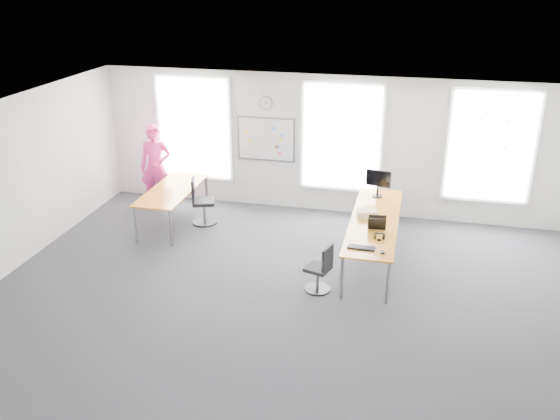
% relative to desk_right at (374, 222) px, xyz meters
% --- Properties ---
extents(floor, '(10.00, 10.00, 0.00)m').
position_rel_desk_right_xyz_m(floor, '(-1.22, -1.89, -0.73)').
color(floor, '#2A2A30').
rests_on(floor, ground).
extents(ceiling, '(10.00, 10.00, 0.00)m').
position_rel_desk_right_xyz_m(ceiling, '(-1.22, -1.89, 2.27)').
color(ceiling, white).
rests_on(ceiling, ground).
extents(wall_back, '(10.00, 0.00, 10.00)m').
position_rel_desk_right_xyz_m(wall_back, '(-1.22, 2.11, 0.77)').
color(wall_back, silver).
rests_on(wall_back, ground).
extents(wall_front, '(10.00, 0.00, 10.00)m').
position_rel_desk_right_xyz_m(wall_front, '(-1.22, -5.89, 0.77)').
color(wall_front, silver).
rests_on(wall_front, ground).
extents(wall_left, '(0.00, 10.00, 10.00)m').
position_rel_desk_right_xyz_m(wall_left, '(-6.22, -1.89, 0.77)').
color(wall_left, silver).
rests_on(wall_left, ground).
extents(window_left, '(1.60, 0.06, 2.20)m').
position_rel_desk_right_xyz_m(window_left, '(-4.22, 2.08, 0.97)').
color(window_left, silver).
rests_on(window_left, wall_back).
extents(window_mid, '(1.60, 0.06, 2.20)m').
position_rel_desk_right_xyz_m(window_mid, '(-0.92, 2.08, 0.97)').
color(window_mid, silver).
rests_on(window_mid, wall_back).
extents(window_right, '(1.60, 0.06, 2.20)m').
position_rel_desk_right_xyz_m(window_right, '(2.08, 2.08, 0.97)').
color(window_right, silver).
rests_on(window_right, wall_back).
extents(desk_right, '(0.86, 3.22, 0.78)m').
position_rel_desk_right_xyz_m(desk_right, '(0.00, 0.00, 0.00)').
color(desk_right, gold).
rests_on(desk_right, ground).
extents(desk_left, '(0.86, 2.15, 0.78)m').
position_rel_desk_right_xyz_m(desk_left, '(-4.21, 0.64, -0.01)').
color(desk_left, gold).
rests_on(desk_left, ground).
extents(chair_right, '(0.47, 0.47, 0.84)m').
position_rel_desk_right_xyz_m(chair_right, '(-0.75, -1.39, -0.37)').
color(chair_right, black).
rests_on(chair_right, ground).
extents(chair_left, '(0.57, 0.57, 0.99)m').
position_rel_desk_right_xyz_m(chair_left, '(-3.67, 0.81, -0.30)').
color(chair_left, black).
rests_on(chair_left, ground).
extents(person, '(0.77, 0.59, 1.89)m').
position_rel_desk_right_xyz_m(person, '(-4.92, 1.44, 0.21)').
color(person, '#E33285').
rests_on(person, ground).
extents(whiteboard, '(1.20, 0.03, 0.90)m').
position_rel_desk_right_xyz_m(whiteboard, '(-2.57, 2.08, 0.82)').
color(whiteboard, silver).
rests_on(whiteboard, wall_back).
extents(wall_clock, '(0.30, 0.04, 0.30)m').
position_rel_desk_right_xyz_m(wall_clock, '(-2.57, 2.08, 1.62)').
color(wall_clock, gray).
rests_on(wall_clock, wall_back).
extents(keyboard, '(0.47, 0.20, 0.02)m').
position_rel_desk_right_xyz_m(keyboard, '(-0.11, -1.23, 0.06)').
color(keyboard, black).
rests_on(keyboard, desk_right).
extents(mouse, '(0.09, 0.13, 0.04)m').
position_rel_desk_right_xyz_m(mouse, '(0.25, -1.34, 0.07)').
color(mouse, black).
rests_on(mouse, desk_right).
extents(lens_cap, '(0.07, 0.07, 0.01)m').
position_rel_desk_right_xyz_m(lens_cap, '(0.15, -0.85, 0.06)').
color(lens_cap, black).
rests_on(lens_cap, desk_right).
extents(headphones, '(0.19, 0.10, 0.11)m').
position_rel_desk_right_xyz_m(headphones, '(0.14, -0.80, 0.10)').
color(headphones, black).
rests_on(headphones, desk_right).
extents(laptop_sleeve, '(0.31, 0.19, 0.25)m').
position_rel_desk_right_xyz_m(laptop_sleeve, '(0.07, -0.43, 0.17)').
color(laptop_sleeve, black).
rests_on(laptop_sleeve, desk_right).
extents(paper_stack, '(0.40, 0.34, 0.12)m').
position_rel_desk_right_xyz_m(paper_stack, '(-0.15, 0.12, 0.11)').
color(paper_stack, beige).
rests_on(paper_stack, desk_right).
extents(monitor, '(0.50, 0.20, 0.56)m').
position_rel_desk_right_xyz_m(monitor, '(-0.05, 1.16, 0.38)').
color(monitor, black).
rests_on(monitor, desk_right).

